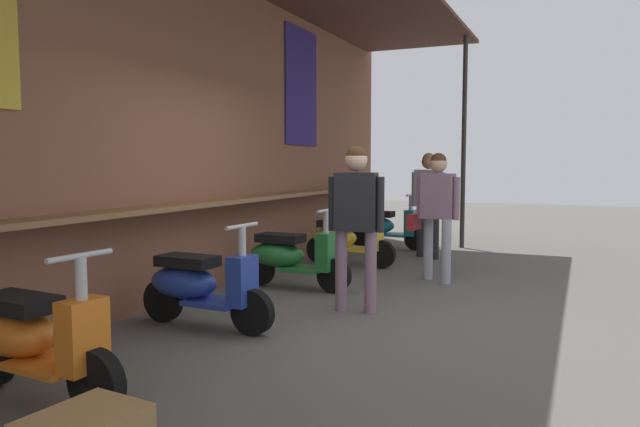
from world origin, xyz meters
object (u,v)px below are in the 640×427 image
(scooter_orange, at_px, (31,338))
(scooter_yellow, at_px, (345,239))
(scooter_blue, at_px, (198,285))
(shopper_browsing, at_px, (356,210))
(shopper_with_handbag, at_px, (436,204))
(scooter_teal, at_px, (384,226))
(scooter_green, at_px, (289,256))
(shopper_passing, at_px, (428,194))

(scooter_orange, distance_m, scooter_yellow, 5.44)
(scooter_blue, height_order, shopper_browsing, shopper_browsing)
(scooter_blue, xyz_separation_m, shopper_browsing, (1.11, -1.11, 0.64))
(shopper_with_handbag, bearing_deg, shopper_browsing, -4.48)
(scooter_teal, relative_size, shopper_with_handbag, 0.87)
(scooter_green, xyz_separation_m, shopper_with_handbag, (1.15, -1.49, 0.59))
(scooter_green, height_order, scooter_yellow, same)
(scooter_blue, distance_m, scooter_green, 1.83)
(scooter_orange, distance_m, shopper_browsing, 3.18)
(scooter_blue, distance_m, shopper_passing, 4.92)
(scooter_green, relative_size, scooter_teal, 1.00)
(scooter_teal, bearing_deg, scooter_blue, -88.14)
(scooter_teal, xyz_separation_m, shopper_browsing, (-4.41, -1.11, 0.64))
(shopper_passing, bearing_deg, shopper_browsing, 12.87)
(scooter_orange, bearing_deg, shopper_passing, 86.13)
(scooter_orange, relative_size, shopper_passing, 0.85)
(scooter_orange, xyz_separation_m, scooter_yellow, (5.44, -0.00, 0.00))
(shopper_passing, bearing_deg, shopper_with_handbag, 27.07)
(scooter_blue, xyz_separation_m, scooter_teal, (5.51, 0.00, 0.00))
(scooter_yellow, height_order, shopper_browsing, shopper_browsing)
(scooter_yellow, height_order, scooter_teal, same)
(scooter_teal, distance_m, shopper_browsing, 4.59)
(scooter_yellow, xyz_separation_m, scooter_teal, (1.88, 0.00, 0.00))
(scooter_teal, relative_size, shopper_passing, 0.85)
(scooter_orange, relative_size, scooter_yellow, 1.00)
(shopper_browsing, distance_m, shopper_passing, 3.68)
(scooter_blue, height_order, shopper_with_handbag, shopper_with_handbag)
(scooter_yellow, distance_m, shopper_with_handbag, 1.73)
(scooter_green, bearing_deg, scooter_orange, -89.13)
(scooter_orange, height_order, scooter_yellow, same)
(scooter_orange, bearing_deg, shopper_browsing, 73.46)
(scooter_green, distance_m, scooter_teal, 3.68)
(scooter_green, distance_m, shopper_passing, 3.16)
(scooter_orange, distance_m, shopper_with_handbag, 5.05)
(scooter_yellow, xyz_separation_m, shopper_browsing, (-2.53, -1.11, 0.64))
(scooter_orange, bearing_deg, scooter_teal, 94.34)
(scooter_yellow, height_order, shopper_passing, shopper_passing)
(scooter_green, bearing_deg, scooter_yellow, 90.86)
(shopper_with_handbag, bearing_deg, scooter_green, -45.46)
(scooter_green, bearing_deg, shopper_passing, 73.01)
(scooter_blue, distance_m, shopper_browsing, 1.69)
(scooter_green, height_order, shopper_passing, shopper_passing)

